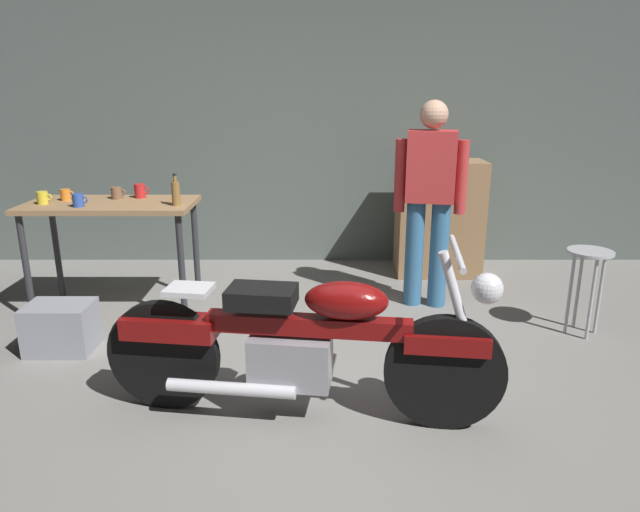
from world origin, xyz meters
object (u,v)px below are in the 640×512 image
object	(u,v)px
bottle	(174,193)
mug_orange_travel	(63,195)
mug_red_diner	(138,191)
mug_yellow_tall	(40,198)
person_standing	(427,196)
mug_brown_stoneware	(114,193)
motorcycle	(300,342)
storage_bin	(58,328)
wooden_dresser	(437,218)
shop_stool	(586,269)
mug_blue_enamel	(76,200)

from	to	relation	value
bottle	mug_orange_travel	bearing A→B (deg)	167.78
mug_red_diner	mug_yellow_tall	xyz separation A→B (m)	(-0.67, -0.25, -0.01)
person_standing	mug_brown_stoneware	xyz separation A→B (m)	(-2.51, 0.01, 0.02)
motorcycle	storage_bin	bearing A→B (deg)	161.48
storage_bin	person_standing	bearing A→B (deg)	18.26
wooden_dresser	mug_brown_stoneware	world-z (taller)	wooden_dresser
mug_red_diner	mug_orange_travel	world-z (taller)	mug_red_diner
mug_orange_travel	bottle	bearing A→B (deg)	-12.22
shop_stool	mug_brown_stoneware	size ratio (longest dim) A/B	5.43
person_standing	bottle	xyz separation A→B (m)	(-1.97, -0.26, 0.07)
mug_yellow_tall	bottle	world-z (taller)	bottle
shop_stool	mug_brown_stoneware	bearing A→B (deg)	170.43
mug_orange_travel	shop_stool	bearing A→B (deg)	-7.70
bottle	mug_blue_enamel	bearing A→B (deg)	-175.94
mug_blue_enamel	bottle	xyz separation A→B (m)	(0.72, 0.05, 0.05)
mug_red_diner	mug_orange_travel	size ratio (longest dim) A/B	1.12
shop_stool	wooden_dresser	world-z (taller)	wooden_dresser
mug_red_diner	mug_blue_enamel	size ratio (longest dim) A/B	1.07
wooden_dresser	mug_blue_enamel	distance (m)	3.19
wooden_dresser	bottle	bearing A→B (deg)	-153.85
motorcycle	mug_yellow_tall	world-z (taller)	same
mug_red_diner	mug_brown_stoneware	size ratio (longest dim) A/B	1.03
shop_stool	storage_bin	bearing A→B (deg)	-175.57
mug_brown_stoneware	person_standing	bearing A→B (deg)	-0.23
motorcycle	mug_brown_stoneware	bearing A→B (deg)	139.30
mug_red_diner	mug_orange_travel	distance (m)	0.57
wooden_dresser	mug_orange_travel	world-z (taller)	wooden_dresser
shop_stool	mug_blue_enamel	distance (m)	3.79
bottle	shop_stool	bearing A→B (deg)	-6.30
shop_stool	storage_bin	world-z (taller)	shop_stool
mug_brown_stoneware	mug_blue_enamel	bearing A→B (deg)	-119.45
person_standing	shop_stool	world-z (taller)	person_standing
mug_orange_travel	mug_yellow_tall	world-z (taller)	mug_yellow_tall
person_standing	mug_yellow_tall	size ratio (longest dim) A/B	14.45
mug_brown_stoneware	mug_orange_travel	bearing A→B (deg)	-169.86
storage_bin	mug_blue_enamel	world-z (taller)	mug_blue_enamel
storage_bin	bottle	xyz separation A→B (m)	(0.70, 0.62, 0.83)
mug_red_diner	mug_yellow_tall	world-z (taller)	mug_red_diner
shop_stool	mug_red_diner	bearing A→B (deg)	169.26
mug_orange_travel	mug_red_diner	bearing A→B (deg)	11.20
mug_red_diner	mug_orange_travel	xyz separation A→B (m)	(-0.56, -0.11, -0.01)
mug_red_diner	storage_bin	bearing A→B (deg)	-109.87
person_standing	wooden_dresser	world-z (taller)	person_standing
mug_brown_stoneware	mug_yellow_tall	xyz separation A→B (m)	(-0.50, -0.21, 0.00)
mug_blue_enamel	shop_stool	bearing A→B (deg)	-4.32
person_standing	mug_red_diner	world-z (taller)	person_standing
person_standing	shop_stool	distance (m)	1.29
mug_brown_stoneware	wooden_dresser	bearing A→B (deg)	16.63
mug_red_diner	mug_blue_enamel	bearing A→B (deg)	-134.56
motorcycle	person_standing	distance (m)	2.03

